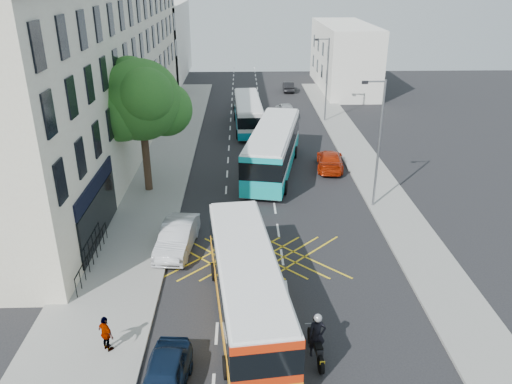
{
  "coord_description": "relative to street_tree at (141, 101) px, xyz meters",
  "views": [
    {
      "loc": [
        -2.03,
        -16.72,
        13.83
      ],
      "look_at": [
        -1.28,
        9.61,
        2.2
      ],
      "focal_mm": 35.0,
      "sensor_mm": 36.0,
      "label": 1
    }
  ],
  "objects": [
    {
      "name": "distant_car_silver",
      "position": [
        11.01,
        19.39,
        -5.59
      ],
      "size": [
        2.11,
        4.3,
        1.41
      ],
      "primitive_type": "imported",
      "rotation": [
        0.0,
        0.0,
        3.25
      ],
      "color": "#A4A8AC",
      "rests_on": "ground"
    },
    {
      "name": "parked_car_silver",
      "position": [
        2.91,
        -7.99,
        -5.52
      ],
      "size": [
        2.15,
        4.83,
        1.54
      ],
      "primitive_type": "imported",
      "rotation": [
        0.0,
        0.0,
        -0.12
      ],
      "color": "#B7BABF",
      "rests_on": "ground"
    },
    {
      "name": "parked_car_blue",
      "position": [
        3.61,
        -18.24,
        -5.61
      ],
      "size": [
        1.91,
        4.13,
        1.37
      ],
      "primitive_type": "imported",
      "rotation": [
        0.0,
        0.0,
        -0.07
      ],
      "color": "#0C1B33",
      "rests_on": "ground"
    },
    {
      "name": "distant_car_grey",
      "position": [
        6.71,
        23.47,
        -5.68
      ],
      "size": [
        2.56,
        4.61,
        1.22
      ],
      "primitive_type": "imported",
      "rotation": [
        0.0,
        0.0,
        -0.13
      ],
      "color": "#474A4F",
      "rests_on": "ground"
    },
    {
      "name": "bus_far",
      "position": [
        7.07,
        14.99,
        -4.79
      ],
      "size": [
        2.81,
        10.2,
        2.84
      ],
      "rotation": [
        0.0,
        0.0,
        0.04
      ],
      "color": "silver",
      "rests_on": "ground"
    },
    {
      "name": "lamp_far",
      "position": [
        14.71,
        17.03,
        -1.68
      ],
      "size": [
        1.45,
        0.15,
        8.0
      ],
      "color": "slate",
      "rests_on": "pavement_right"
    },
    {
      "name": "terrace_far",
      "position": [
        -5.49,
        40.03,
        -1.29
      ],
      "size": [
        8.0,
        20.0,
        10.0
      ],
      "primitive_type": "cube",
      "color": "silver",
      "rests_on": "ground"
    },
    {
      "name": "building_right",
      "position": [
        19.51,
        33.03,
        -2.29
      ],
      "size": [
        6.0,
        18.0,
        8.0
      ],
      "primitive_type": "cube",
      "color": "silver",
      "rests_on": "ground"
    },
    {
      "name": "street_tree",
      "position": [
        0.0,
        0.0,
        0.0
      ],
      "size": [
        6.3,
        5.7,
        8.8
      ],
      "color": "#382619",
      "rests_on": "pavement_left"
    },
    {
      "name": "bus_near",
      "position": [
        6.59,
        -13.72,
        -4.7
      ],
      "size": [
        3.75,
        11.01,
        3.03
      ],
      "rotation": [
        0.0,
        0.0,
        0.12
      ],
      "color": "silver",
      "rests_on": "ground"
    },
    {
      "name": "pavement_left",
      "position": [
        0.01,
        0.03,
        -6.22
      ],
      "size": [
        5.0,
        70.0,
        0.15
      ],
      "primitive_type": "cube",
      "color": "gray",
      "rests_on": "ground"
    },
    {
      "name": "ground",
      "position": [
        8.51,
        -14.97,
        -6.29
      ],
      "size": [
        120.0,
        120.0,
        0.0
      ],
      "primitive_type": "plane",
      "color": "black",
      "rests_on": "ground"
    },
    {
      "name": "lamp_near",
      "position": [
        14.71,
        -2.97,
        -1.68
      ],
      "size": [
        1.45,
        0.15,
        8.0
      ],
      "color": "slate",
      "rests_on": "pavement_right"
    },
    {
      "name": "motorbike",
      "position": [
        9.25,
        -16.5,
        -5.32
      ],
      "size": [
        0.76,
        2.34,
        2.07
      ],
      "rotation": [
        0.0,
        0.0,
        0.1
      ],
      "color": "black",
      "rests_on": "ground"
    },
    {
      "name": "terrace_main",
      "position": [
        -5.49,
        9.52,
        0.46
      ],
      "size": [
        8.3,
        45.0,
        13.5
      ],
      "color": "beige",
      "rests_on": "ground"
    },
    {
      "name": "railings",
      "position": [
        -1.19,
        -9.67,
        -5.57
      ],
      "size": [
        0.08,
        5.6,
        1.14
      ],
      "primitive_type": null,
      "color": "black",
      "rests_on": "pavement_left"
    },
    {
      "name": "distant_car_dark",
      "position": [
        12.37,
        31.16,
        -5.68
      ],
      "size": [
        1.35,
        3.71,
        1.21
      ],
      "primitive_type": "imported",
      "rotation": [
        0.0,
        0.0,
        3.12
      ],
      "color": "black",
      "rests_on": "ground"
    },
    {
      "name": "bus_mid",
      "position": [
        8.74,
        3.43,
        -4.5
      ],
      "size": [
        5.07,
        12.42,
        3.41
      ],
      "rotation": [
        0.0,
        0.0,
        -0.19
      ],
      "color": "silver",
      "rests_on": "ground"
    },
    {
      "name": "pedestrian_far",
      "position": [
        1.07,
        -15.99,
        -5.36
      ],
      "size": [
        0.93,
        0.89,
        1.56
      ],
      "primitive_type": "imported",
      "rotation": [
        0.0,
        0.0,
        2.41
      ],
      "color": "gray",
      "rests_on": "pavement_left"
    },
    {
      "name": "red_hatchback",
      "position": [
        13.16,
        3.97,
        -5.61
      ],
      "size": [
        2.52,
        4.93,
        1.37
      ],
      "primitive_type": "imported",
      "rotation": [
        0.0,
        0.0,
        3.01
      ],
      "color": "#B12607",
      "rests_on": "ground"
    },
    {
      "name": "pavement_right",
      "position": [
        16.01,
        0.03,
        -6.22
      ],
      "size": [
        3.0,
        70.0,
        0.15
      ],
      "primitive_type": "cube",
      "color": "gray",
      "rests_on": "ground"
    }
  ]
}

